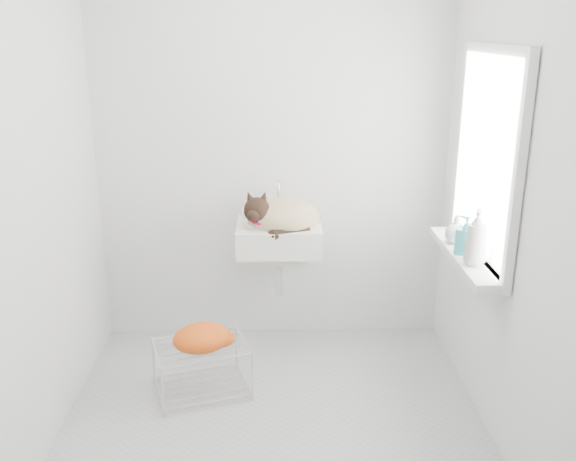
{
  "coord_description": "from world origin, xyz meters",
  "views": [
    {
      "loc": [
        0.01,
        -2.85,
        1.98
      ],
      "look_at": [
        0.09,
        0.5,
        0.88
      ],
      "focal_mm": 38.96,
      "sensor_mm": 36.0,
      "label": 1
    }
  ],
  "objects_px": {
    "cat": "(281,217)",
    "bottle_c": "(455,242)",
    "wire_rack": "(202,368)",
    "bottle_b": "(465,254)",
    "bottle_a": "(474,264)",
    "sink": "(279,223)"
  },
  "relations": [
    {
      "from": "sink",
      "to": "wire_rack",
      "type": "relative_size",
      "value": 1.03
    },
    {
      "from": "bottle_c",
      "to": "bottle_b",
      "type": "bearing_deg",
      "value": -90.0
    },
    {
      "from": "bottle_b",
      "to": "bottle_c",
      "type": "xyz_separation_m",
      "value": [
        0.0,
        0.18,
        0.0
      ]
    },
    {
      "from": "wire_rack",
      "to": "bottle_b",
      "type": "bearing_deg",
      "value": -2.93
    },
    {
      "from": "wire_rack",
      "to": "bottle_c",
      "type": "bearing_deg",
      "value": 4.24
    },
    {
      "from": "wire_rack",
      "to": "bottle_b",
      "type": "xyz_separation_m",
      "value": [
        1.4,
        -0.07,
        0.7
      ]
    },
    {
      "from": "cat",
      "to": "bottle_a",
      "type": "height_order",
      "value": "cat"
    },
    {
      "from": "cat",
      "to": "bottle_c",
      "type": "height_order",
      "value": "cat"
    },
    {
      "from": "bottle_a",
      "to": "bottle_c",
      "type": "bearing_deg",
      "value": 90.0
    },
    {
      "from": "bottle_b",
      "to": "bottle_a",
      "type": "bearing_deg",
      "value": -90.0
    },
    {
      "from": "sink",
      "to": "bottle_a",
      "type": "bearing_deg",
      "value": -36.52
    },
    {
      "from": "bottle_a",
      "to": "bottle_c",
      "type": "distance_m",
      "value": 0.33
    },
    {
      "from": "sink",
      "to": "cat",
      "type": "bearing_deg",
      "value": -55.25
    },
    {
      "from": "sink",
      "to": "wire_rack",
      "type": "xyz_separation_m",
      "value": [
        -0.44,
        -0.48,
        -0.7
      ]
    },
    {
      "from": "bottle_b",
      "to": "bottle_c",
      "type": "height_order",
      "value": "bottle_b"
    },
    {
      "from": "cat",
      "to": "wire_rack",
      "type": "xyz_separation_m",
      "value": [
        -0.45,
        -0.47,
        -0.74
      ]
    },
    {
      "from": "bottle_b",
      "to": "bottle_c",
      "type": "distance_m",
      "value": 0.18
    },
    {
      "from": "wire_rack",
      "to": "bottle_c",
      "type": "relative_size",
      "value": 3.18
    },
    {
      "from": "sink",
      "to": "bottle_c",
      "type": "bearing_deg",
      "value": -21.58
    },
    {
      "from": "bottle_a",
      "to": "bottle_b",
      "type": "height_order",
      "value": "bottle_a"
    },
    {
      "from": "bottle_a",
      "to": "bottle_b",
      "type": "bearing_deg",
      "value": 90.0
    },
    {
      "from": "bottle_a",
      "to": "bottle_c",
      "type": "height_order",
      "value": "bottle_a"
    }
  ]
}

